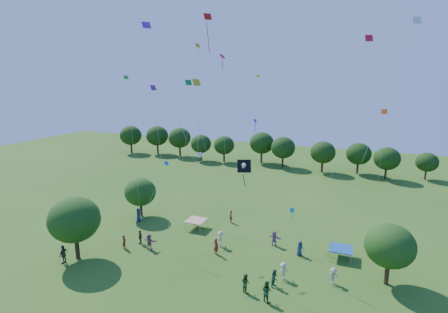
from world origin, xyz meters
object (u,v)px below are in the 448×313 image
(near_tree_east, at_px, (390,246))
(tent_red_stripe, at_px, (196,220))
(pirate_kite, at_px, (244,167))
(tent_blue, at_px, (341,249))
(near_tree_north, at_px, (140,192))
(near_tree_west, at_px, (74,219))
(red_high_kite, at_px, (205,58))

(near_tree_east, distance_m, tent_red_stripe, 21.32)
(tent_red_stripe, bearing_deg, near_tree_east, -11.51)
(tent_red_stripe, bearing_deg, pirate_kite, -39.98)
(tent_blue, bearing_deg, near_tree_north, 176.03)
(near_tree_west, height_order, near_tree_north, near_tree_west)
(tent_blue, distance_m, red_high_kite, 23.31)
(near_tree_west, bearing_deg, near_tree_north, 92.82)
(near_tree_east, bearing_deg, tent_blue, 141.05)
(tent_red_stripe, bearing_deg, near_tree_west, -125.67)
(near_tree_north, relative_size, tent_blue, 2.35)
(pirate_kite, bearing_deg, near_tree_west, -166.62)
(near_tree_east, height_order, tent_blue, near_tree_east)
(near_tree_east, xyz_separation_m, pirate_kite, (-12.33, -2.83, 6.47))
(near_tree_east, bearing_deg, tent_red_stripe, 168.49)
(near_tree_west, relative_size, near_tree_north, 1.24)
(near_tree_north, xyz_separation_m, near_tree_east, (29.14, -5.00, 0.29))
(tent_red_stripe, distance_m, pirate_kite, 14.22)
(tent_red_stripe, height_order, pirate_kite, pirate_kite)
(near_tree_north, bearing_deg, tent_red_stripe, -5.29)
(red_high_kite, bearing_deg, near_tree_north, 161.78)
(near_tree_west, distance_m, red_high_kite, 20.39)
(red_high_kite, bearing_deg, near_tree_west, -142.92)
(tent_blue, height_order, pirate_kite, pirate_kite)
(tent_red_stripe, bearing_deg, red_high_kite, -46.34)
(near_tree_north, relative_size, pirate_kite, 0.55)
(pirate_kite, bearing_deg, tent_blue, 36.23)
(near_tree_north, relative_size, tent_red_stripe, 2.35)
(near_tree_west, relative_size, near_tree_east, 1.16)
(near_tree_north, height_order, red_high_kite, red_high_kite)
(near_tree_west, distance_m, near_tree_north, 11.73)
(near_tree_north, height_order, pirate_kite, pirate_kite)
(near_tree_west, bearing_deg, red_high_kite, 37.08)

